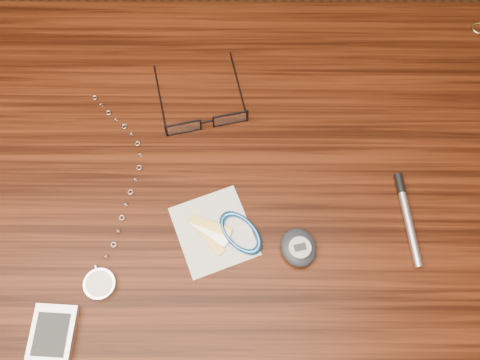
{
  "coord_description": "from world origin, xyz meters",
  "views": [
    {
      "loc": [
        0.07,
        -0.31,
        1.47
      ],
      "look_at": [
        0.07,
        0.01,
        0.76
      ],
      "focal_mm": 40.0,
      "sensor_mm": 36.0,
      "label": 1
    }
  ],
  "objects_px": {
    "notepad_keys": "(228,232)",
    "desk": "(200,211)",
    "pocket_watch": "(101,275)",
    "eyeglasses": "(206,119)",
    "pedometer": "(298,248)",
    "silver_pen": "(406,212)",
    "pda_phone": "(51,345)"
  },
  "relations": [
    {
      "from": "pocket_watch",
      "to": "notepad_keys",
      "type": "height_order",
      "value": "pocket_watch"
    },
    {
      "from": "pda_phone",
      "to": "eyeglasses",
      "type": "bearing_deg",
      "value": 60.27
    },
    {
      "from": "desk",
      "to": "eyeglasses",
      "type": "bearing_deg",
      "value": 82.94
    },
    {
      "from": "desk",
      "to": "silver_pen",
      "type": "bearing_deg",
      "value": -7.48
    },
    {
      "from": "pda_phone",
      "to": "notepad_keys",
      "type": "bearing_deg",
      "value": 34.51
    },
    {
      "from": "pedometer",
      "to": "silver_pen",
      "type": "bearing_deg",
      "value": 19.36
    },
    {
      "from": "pedometer",
      "to": "silver_pen",
      "type": "height_order",
      "value": "pedometer"
    },
    {
      "from": "eyeglasses",
      "to": "pda_phone",
      "type": "distance_m",
      "value": 0.38
    },
    {
      "from": "pedometer",
      "to": "notepad_keys",
      "type": "distance_m",
      "value": 0.1
    },
    {
      "from": "pocket_watch",
      "to": "notepad_keys",
      "type": "bearing_deg",
      "value": 20.31
    },
    {
      "from": "silver_pen",
      "to": "notepad_keys",
      "type": "bearing_deg",
      "value": -173.04
    },
    {
      "from": "silver_pen",
      "to": "eyeglasses",
      "type": "bearing_deg",
      "value": 153.18
    },
    {
      "from": "desk",
      "to": "eyeglasses",
      "type": "xyz_separation_m",
      "value": [
        0.01,
        0.11,
        0.11
      ]
    },
    {
      "from": "notepad_keys",
      "to": "silver_pen",
      "type": "distance_m",
      "value": 0.26
    },
    {
      "from": "eyeglasses",
      "to": "silver_pen",
      "type": "bearing_deg",
      "value": -26.82
    },
    {
      "from": "pocket_watch",
      "to": "pedometer",
      "type": "bearing_deg",
      "value": 8.32
    },
    {
      "from": "eyeglasses",
      "to": "notepad_keys",
      "type": "height_order",
      "value": "eyeglasses"
    },
    {
      "from": "pedometer",
      "to": "notepad_keys",
      "type": "bearing_deg",
      "value": 166.25
    },
    {
      "from": "pedometer",
      "to": "notepad_keys",
      "type": "relative_size",
      "value": 0.45
    },
    {
      "from": "pda_phone",
      "to": "pocket_watch",
      "type": "bearing_deg",
      "value": 59.19
    },
    {
      "from": "notepad_keys",
      "to": "silver_pen",
      "type": "xyz_separation_m",
      "value": [
        0.26,
        0.03,
        0.0
      ]
    },
    {
      "from": "eyeglasses",
      "to": "silver_pen",
      "type": "height_order",
      "value": "eyeglasses"
    },
    {
      "from": "pda_phone",
      "to": "silver_pen",
      "type": "height_order",
      "value": "pda_phone"
    },
    {
      "from": "eyeglasses",
      "to": "notepad_keys",
      "type": "relative_size",
      "value": 1.06
    },
    {
      "from": "pocket_watch",
      "to": "eyeglasses",
      "type": "bearing_deg",
      "value": 60.7
    },
    {
      "from": "notepad_keys",
      "to": "desk",
      "type": "bearing_deg",
      "value": 124.58
    },
    {
      "from": "pedometer",
      "to": "silver_pen",
      "type": "distance_m",
      "value": 0.17
    },
    {
      "from": "silver_pen",
      "to": "desk",
      "type": "bearing_deg",
      "value": 172.52
    },
    {
      "from": "desk",
      "to": "pedometer",
      "type": "distance_m",
      "value": 0.21
    },
    {
      "from": "pocket_watch",
      "to": "silver_pen",
      "type": "bearing_deg",
      "value": 12.5
    },
    {
      "from": "desk",
      "to": "pocket_watch",
      "type": "height_order",
      "value": "pocket_watch"
    },
    {
      "from": "pocket_watch",
      "to": "pda_phone",
      "type": "height_order",
      "value": "pda_phone"
    }
  ]
}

